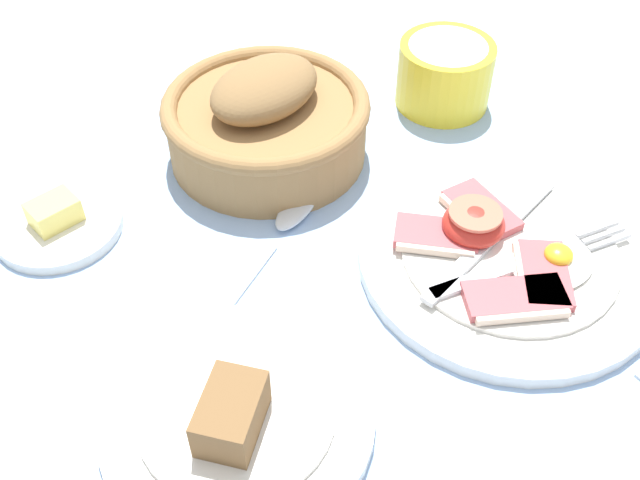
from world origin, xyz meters
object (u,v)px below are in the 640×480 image
at_px(breakfast_plate, 506,254).
at_px(butter_dish, 58,223).
at_px(sugar_cup, 445,73).
at_px(bread_plate, 237,416).
at_px(bread_basket, 266,120).
at_px(teaspoon_by_saucer, 284,225).

height_order(breakfast_plate, butter_dish, breakfast_plate).
bearing_deg(sugar_cup, bread_plate, -146.69).
bearing_deg(bread_plate, bread_basket, 57.65).
distance_m(breakfast_plate, teaspoon_by_saucer, 0.19).
bearing_deg(bread_basket, bread_plate, -122.35).
height_order(bread_plate, butter_dish, bread_plate).
xyz_separation_m(breakfast_plate, butter_dish, (-0.31, 0.23, -0.00)).
xyz_separation_m(bread_plate, sugar_cup, (0.36, 0.23, 0.03)).
distance_m(bread_basket, butter_dish, 0.21).
relative_size(bread_plate, teaspoon_by_saucer, 1.10).
relative_size(sugar_cup, butter_dish, 0.88).
relative_size(butter_dish, teaspoon_by_saucer, 0.64).
relative_size(bread_basket, teaspoon_by_saucer, 1.12).
height_order(bread_plate, bread_basket, bread_basket).
relative_size(breakfast_plate, sugar_cup, 2.58).
bearing_deg(bread_plate, teaspoon_by_saucer, 51.43).
height_order(breakfast_plate, bread_plate, bread_plate).
bearing_deg(breakfast_plate, teaspoon_by_saucer, 136.78).
bearing_deg(breakfast_plate, sugar_cup, 65.38).
height_order(butter_dish, teaspoon_by_saucer, butter_dish).
distance_m(bread_plate, sugar_cup, 0.43).
bearing_deg(breakfast_plate, bread_basket, 113.38).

